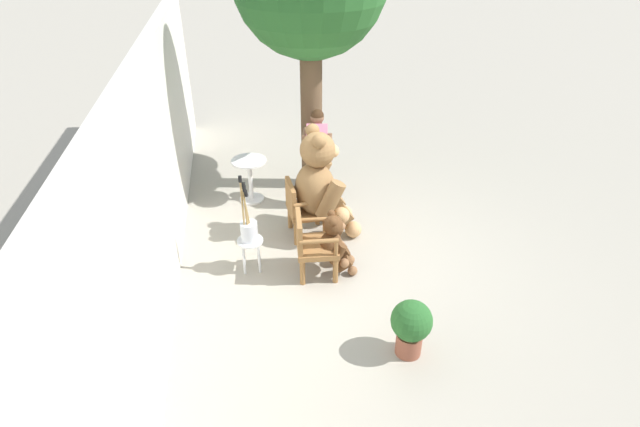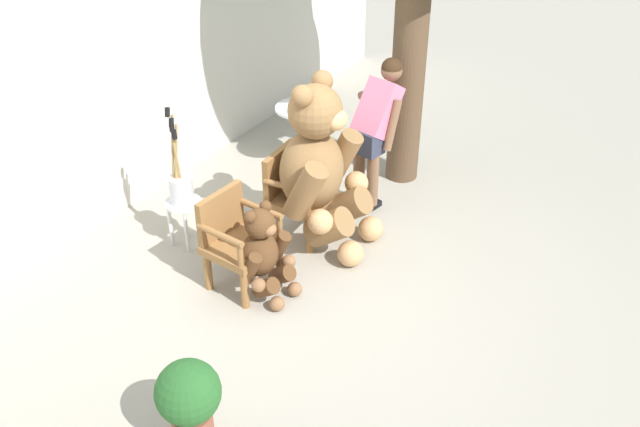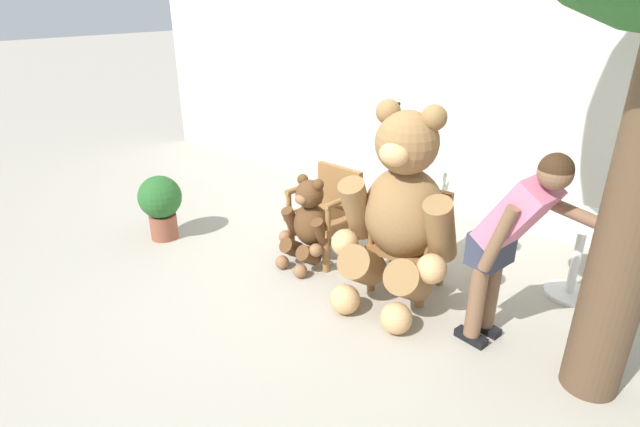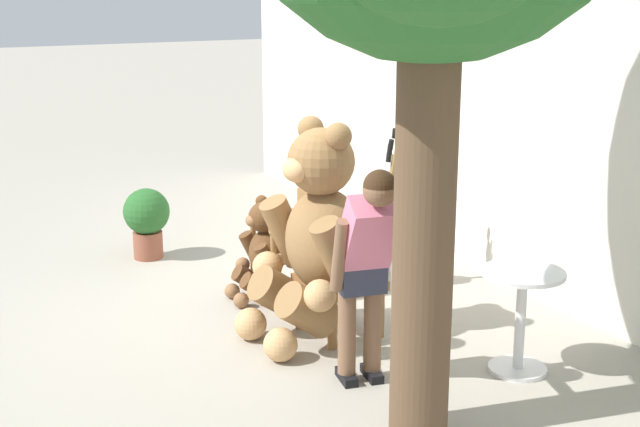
{
  "view_description": "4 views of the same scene",
  "coord_description": "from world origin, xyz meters",
  "px_view_note": "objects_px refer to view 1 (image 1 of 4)",
  "views": [
    {
      "loc": [
        -5.63,
        1.36,
        4.11
      ],
      "look_at": [
        -0.16,
        0.43,
        0.72
      ],
      "focal_mm": 28.0,
      "sensor_mm": 36.0,
      "label": 1
    },
    {
      "loc": [
        -4.33,
        -2.66,
        3.93
      ],
      "look_at": [
        0.1,
        0.08,
        0.58
      ],
      "focal_mm": 40.0,
      "sensor_mm": 36.0,
      "label": 2
    },
    {
      "loc": [
        2.23,
        -2.9,
        2.36
      ],
      "look_at": [
        -0.2,
        0.14,
        0.65
      ],
      "focal_mm": 28.0,
      "sensor_mm": 36.0,
      "label": 3
    },
    {
      "loc": [
        5.98,
        -2.52,
        2.61
      ],
      "look_at": [
        0.26,
        0.46,
        0.89
      ],
      "focal_mm": 50.0,
      "sensor_mm": 36.0,
      "label": 4
    }
  ],
  "objects_px": {
    "round_side_table": "(250,175)",
    "brush_bucket": "(249,228)",
    "potted_plant": "(411,325)",
    "wooden_chair_right": "(303,207)",
    "teddy_bear_small": "(335,244)",
    "wooden_chair_left": "(313,243)",
    "teddy_bear_large": "(321,184)",
    "person_visitor": "(317,152)",
    "white_stool": "(251,246)"
  },
  "relations": [
    {
      "from": "teddy_bear_small",
      "to": "person_visitor",
      "type": "distance_m",
      "value": 1.89
    },
    {
      "from": "round_side_table",
      "to": "potted_plant",
      "type": "xyz_separation_m",
      "value": [
        -3.64,
        -1.49,
        -0.05
      ]
    },
    {
      "from": "person_visitor",
      "to": "brush_bucket",
      "type": "relative_size",
      "value": 1.62
    },
    {
      "from": "teddy_bear_small",
      "to": "potted_plant",
      "type": "height_order",
      "value": "teddy_bear_small"
    },
    {
      "from": "wooden_chair_right",
      "to": "brush_bucket",
      "type": "distance_m",
      "value": 1.07
    },
    {
      "from": "wooden_chair_right",
      "to": "teddy_bear_small",
      "type": "relative_size",
      "value": 0.99
    },
    {
      "from": "person_visitor",
      "to": "potted_plant",
      "type": "bearing_deg",
      "value": -172.57
    },
    {
      "from": "wooden_chair_left",
      "to": "brush_bucket",
      "type": "relative_size",
      "value": 0.92
    },
    {
      "from": "round_side_table",
      "to": "potted_plant",
      "type": "height_order",
      "value": "round_side_table"
    },
    {
      "from": "brush_bucket",
      "to": "potted_plant",
      "type": "relative_size",
      "value": 1.37
    },
    {
      "from": "wooden_chair_left",
      "to": "teddy_bear_large",
      "type": "xyz_separation_m",
      "value": [
        0.92,
        -0.27,
        0.34
      ]
    },
    {
      "from": "brush_bucket",
      "to": "teddy_bear_small",
      "type": "bearing_deg",
      "value": -101.66
    },
    {
      "from": "brush_bucket",
      "to": "potted_plant",
      "type": "distance_m",
      "value": 2.39
    },
    {
      "from": "teddy_bear_large",
      "to": "brush_bucket",
      "type": "relative_size",
      "value": 1.76
    },
    {
      "from": "wooden_chair_left",
      "to": "person_visitor",
      "type": "relative_size",
      "value": 0.57
    },
    {
      "from": "round_side_table",
      "to": "potted_plant",
      "type": "distance_m",
      "value": 3.93
    },
    {
      "from": "wooden_chair_left",
      "to": "person_visitor",
      "type": "bearing_deg",
      "value": -11.11
    },
    {
      "from": "wooden_chair_right",
      "to": "round_side_table",
      "type": "bearing_deg",
      "value": 30.83
    },
    {
      "from": "teddy_bear_small",
      "to": "person_visitor",
      "type": "xyz_separation_m",
      "value": [
        1.83,
        -0.07,
        0.47
      ]
    },
    {
      "from": "brush_bucket",
      "to": "round_side_table",
      "type": "height_order",
      "value": "brush_bucket"
    },
    {
      "from": "teddy_bear_large",
      "to": "person_visitor",
      "type": "height_order",
      "value": "teddy_bear_large"
    },
    {
      "from": "wooden_chair_right",
      "to": "person_visitor",
      "type": "bearing_deg",
      "value": -21.52
    },
    {
      "from": "wooden_chair_right",
      "to": "teddy_bear_small",
      "type": "xyz_separation_m",
      "value": [
        -0.92,
        -0.29,
        -0.04
      ]
    },
    {
      "from": "teddy_bear_large",
      "to": "white_stool",
      "type": "height_order",
      "value": "teddy_bear_large"
    },
    {
      "from": "round_side_table",
      "to": "brush_bucket",
      "type": "bearing_deg",
      "value": 177.08
    },
    {
      "from": "wooden_chair_right",
      "to": "brush_bucket",
      "type": "xyz_separation_m",
      "value": [
        -0.7,
        0.79,
        0.19
      ]
    },
    {
      "from": "teddy_bear_small",
      "to": "brush_bucket",
      "type": "distance_m",
      "value": 1.12
    },
    {
      "from": "teddy_bear_large",
      "to": "white_stool",
      "type": "relative_size",
      "value": 3.57
    },
    {
      "from": "wooden_chair_left",
      "to": "wooden_chair_right",
      "type": "height_order",
      "value": "same"
    },
    {
      "from": "teddy_bear_large",
      "to": "teddy_bear_small",
      "type": "xyz_separation_m",
      "value": [
        -0.93,
        -0.02,
        -0.38
      ]
    },
    {
      "from": "wooden_chair_right",
      "to": "white_stool",
      "type": "bearing_deg",
      "value": 131.55
    },
    {
      "from": "teddy_bear_large",
      "to": "round_side_table",
      "type": "xyz_separation_m",
      "value": [
        1.15,
        0.96,
        -0.36
      ]
    },
    {
      "from": "wooden_chair_right",
      "to": "person_visitor",
      "type": "xyz_separation_m",
      "value": [
        0.91,
        -0.36,
        0.44
      ]
    },
    {
      "from": "teddy_bear_large",
      "to": "teddy_bear_small",
      "type": "height_order",
      "value": "teddy_bear_large"
    },
    {
      "from": "person_visitor",
      "to": "white_stool",
      "type": "height_order",
      "value": "person_visitor"
    },
    {
      "from": "wooden_chair_right",
      "to": "person_visitor",
      "type": "distance_m",
      "value": 1.07
    },
    {
      "from": "potted_plant",
      "to": "wooden_chair_right",
      "type": "bearing_deg",
      "value": 17.89
    },
    {
      "from": "wooden_chair_right",
      "to": "person_visitor",
      "type": "relative_size",
      "value": 0.57
    },
    {
      "from": "potted_plant",
      "to": "brush_bucket",
      "type": "bearing_deg",
      "value": 41.86
    },
    {
      "from": "wooden_chair_left",
      "to": "teddy_bear_large",
      "type": "height_order",
      "value": "teddy_bear_large"
    },
    {
      "from": "teddy_bear_small",
      "to": "wooden_chair_left",
      "type": "bearing_deg",
      "value": 88.36
    },
    {
      "from": "wooden_chair_right",
      "to": "brush_bucket",
      "type": "relative_size",
      "value": 0.92
    },
    {
      "from": "wooden_chair_right",
      "to": "potted_plant",
      "type": "relative_size",
      "value": 1.26
    },
    {
      "from": "wooden_chair_left",
      "to": "round_side_table",
      "type": "relative_size",
      "value": 1.19
    },
    {
      "from": "teddy_bear_large",
      "to": "potted_plant",
      "type": "relative_size",
      "value": 2.41
    },
    {
      "from": "wooden_chair_right",
      "to": "round_side_table",
      "type": "relative_size",
      "value": 1.19
    },
    {
      "from": "wooden_chair_right",
      "to": "teddy_bear_large",
      "type": "xyz_separation_m",
      "value": [
        0.01,
        -0.27,
        0.34
      ]
    },
    {
      "from": "round_side_table",
      "to": "white_stool",
      "type": "bearing_deg",
      "value": 177.18
    },
    {
      "from": "teddy_bear_large",
      "to": "potted_plant",
      "type": "xyz_separation_m",
      "value": [
        -2.48,
        -0.53,
        -0.41
      ]
    },
    {
      "from": "teddy_bear_large",
      "to": "person_visitor",
      "type": "xyz_separation_m",
      "value": [
        0.89,
        -0.09,
        0.1
      ]
    }
  ]
}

